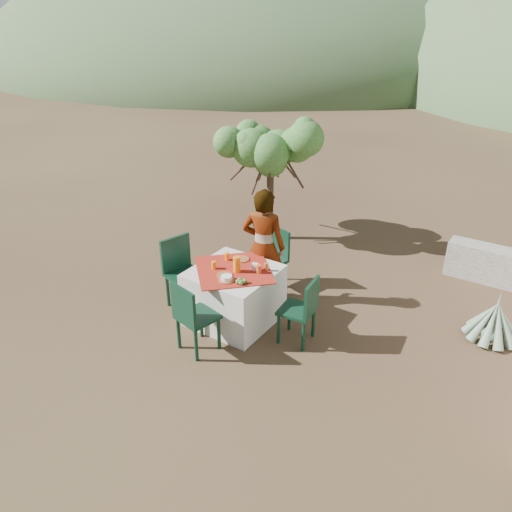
% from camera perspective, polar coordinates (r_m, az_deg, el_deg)
% --- Properties ---
extents(ground, '(160.00, 160.00, 0.00)m').
position_cam_1_polar(ground, '(6.72, -6.51, -7.89)').
color(ground, '#362018').
rests_on(ground, ground).
extents(table, '(1.30, 1.30, 0.76)m').
position_cam_1_polar(table, '(6.60, -2.52, -4.47)').
color(table, beige).
rests_on(table, ground).
extents(chair_far, '(0.52, 0.52, 0.90)m').
position_cam_1_polar(chair_far, '(7.35, 2.02, 0.06)').
color(chair_far, black).
rests_on(chair_far, ground).
extents(chair_near, '(0.51, 0.51, 0.93)m').
position_cam_1_polar(chair_near, '(5.99, -7.31, -6.73)').
color(chair_near, black).
rests_on(chair_near, ground).
extents(chair_left, '(0.56, 0.56, 1.00)m').
position_cam_1_polar(chair_left, '(6.93, -8.51, -1.50)').
color(chair_left, black).
rests_on(chair_left, ground).
extents(chair_right, '(0.45, 0.45, 0.89)m').
position_cam_1_polar(chair_right, '(6.14, 5.36, -5.94)').
color(chair_right, black).
rests_on(chair_right, ground).
extents(person, '(0.70, 0.55, 1.67)m').
position_cam_1_polar(person, '(6.84, 0.87, 1.04)').
color(person, '#8C6651').
rests_on(person, ground).
extents(shrub_tree, '(1.65, 1.62, 1.95)m').
position_cam_1_polar(shrub_tree, '(8.63, 2.24, 11.48)').
color(shrub_tree, '#402920').
rests_on(shrub_tree, ground).
extents(agave, '(0.70, 0.70, 0.74)m').
position_cam_1_polar(agave, '(6.98, 25.55, -6.76)').
color(agave, gray).
rests_on(agave, ground).
extents(hill_near_left, '(40.00, 40.00, 16.00)m').
position_cam_1_polar(hill_near_left, '(40.64, 1.20, 21.23)').
color(hill_near_left, '#364F2C').
rests_on(hill_near_left, ground).
extents(plate_far, '(0.21, 0.21, 0.01)m').
position_cam_1_polar(plate_far, '(6.66, -1.69, -0.35)').
color(plate_far, brown).
rests_on(plate_far, table).
extents(plate_near, '(0.20, 0.20, 0.01)m').
position_cam_1_polar(plate_near, '(6.27, -3.62, -2.19)').
color(plate_near, brown).
rests_on(plate_near, table).
extents(glass_far, '(0.06, 0.06, 0.10)m').
position_cam_1_polar(glass_far, '(6.64, -3.30, -0.05)').
color(glass_far, orange).
rests_on(glass_far, table).
extents(glass_near, '(0.06, 0.06, 0.10)m').
position_cam_1_polar(glass_near, '(6.43, -4.85, -1.04)').
color(glass_near, orange).
rests_on(glass_near, table).
extents(juice_pitcher, '(0.09, 0.09, 0.21)m').
position_cam_1_polar(juice_pitcher, '(6.31, -2.20, -0.95)').
color(juice_pitcher, orange).
rests_on(juice_pitcher, table).
extents(bowl_plate, '(0.21, 0.21, 0.01)m').
position_cam_1_polar(bowl_plate, '(6.16, -3.38, -2.75)').
color(bowl_plate, brown).
rests_on(bowl_plate, table).
extents(white_bowl, '(0.14, 0.14, 0.05)m').
position_cam_1_polar(white_bowl, '(6.15, -3.39, -2.49)').
color(white_bowl, white).
rests_on(white_bowl, bowl_plate).
extents(jar_left, '(0.07, 0.07, 0.11)m').
position_cam_1_polar(jar_left, '(6.30, 0.33, -1.51)').
color(jar_left, '#CA5823').
rests_on(jar_left, table).
extents(jar_right, '(0.06, 0.06, 0.09)m').
position_cam_1_polar(jar_right, '(6.38, 1.18, -1.21)').
color(jar_right, '#CA5823').
rests_on(jar_right, table).
extents(napkin_holder, '(0.08, 0.05, 0.10)m').
position_cam_1_polar(napkin_holder, '(6.37, -0.11, -1.24)').
color(napkin_holder, white).
rests_on(napkin_holder, table).
extents(fruit_cluster, '(0.12, 0.11, 0.06)m').
position_cam_1_polar(fruit_cluster, '(6.08, -1.74, -2.90)').
color(fruit_cluster, '#4F7C2D').
rests_on(fruit_cluster, table).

